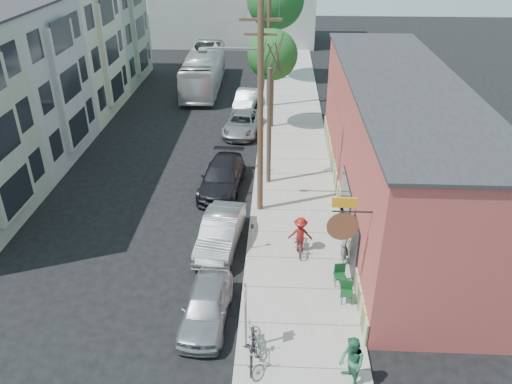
{
  "coord_description": "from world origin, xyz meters",
  "views": [
    {
      "loc": [
        3.28,
        -17.56,
        13.21
      ],
      "look_at": [
        2.28,
        3.35,
        1.5
      ],
      "focal_mm": 35.0,
      "sensor_mm": 36.0,
      "label": 1
    }
  ],
  "objects_px": {
    "patio_chair_a": "(347,293)",
    "parked_bike_a": "(252,348)",
    "bus": "(204,70)",
    "cyclist": "(300,234)",
    "patron_green": "(352,362)",
    "car_3": "(242,123)",
    "patio_chair_b": "(340,276)",
    "tree_bare": "(269,128)",
    "car_0": "(206,306)",
    "parking_meter_far": "(259,159)",
    "patron_grey": "(344,247)",
    "tree_leafy_far": "(275,0)",
    "parked_bike_b": "(254,335)",
    "car_1": "(220,232)",
    "sign_post": "(246,311)",
    "car_4": "(246,100)",
    "parking_meter_near": "(252,232)",
    "car_2": "(222,177)",
    "utility_pole_near": "(259,110)",
    "tree_leafy_mid": "(273,55)"
  },
  "relations": [
    {
      "from": "tree_leafy_mid",
      "to": "patron_green",
      "type": "height_order",
      "value": "tree_leafy_mid"
    },
    {
      "from": "patron_green",
      "to": "car_3",
      "type": "relative_size",
      "value": 0.39
    },
    {
      "from": "car_0",
      "to": "tree_bare",
      "type": "bearing_deg",
      "value": 82.46
    },
    {
      "from": "tree_bare",
      "to": "car_0",
      "type": "bearing_deg",
      "value": -100.47
    },
    {
      "from": "bus",
      "to": "cyclist",
      "type": "bearing_deg",
      "value": -73.35
    },
    {
      "from": "car_0",
      "to": "car_2",
      "type": "relative_size",
      "value": 0.79
    },
    {
      "from": "car_2",
      "to": "car_4",
      "type": "bearing_deg",
      "value": 92.28
    },
    {
      "from": "patio_chair_b",
      "to": "cyclist",
      "type": "height_order",
      "value": "cyclist"
    },
    {
      "from": "parking_meter_near",
      "to": "cyclist",
      "type": "xyz_separation_m",
      "value": [
        2.1,
        -0.04,
        -0.01
      ]
    },
    {
      "from": "parking_meter_far",
      "to": "patio_chair_a",
      "type": "xyz_separation_m",
      "value": [
        3.79,
        -10.81,
        -0.39
      ]
    },
    {
      "from": "parking_meter_near",
      "to": "parked_bike_a",
      "type": "xyz_separation_m",
      "value": [
        0.34,
        -6.44,
        -0.26
      ]
    },
    {
      "from": "parked_bike_a",
      "to": "parked_bike_b",
      "type": "xyz_separation_m",
      "value": [
        0.02,
        0.76,
        -0.14
      ]
    },
    {
      "from": "parked_bike_a",
      "to": "parked_bike_b",
      "type": "distance_m",
      "value": 0.77
    },
    {
      "from": "tree_bare",
      "to": "parked_bike_b",
      "type": "xyz_separation_m",
      "value": [
        -0.19,
        -12.06,
        -2.76
      ]
    },
    {
      "from": "tree_bare",
      "to": "parked_bike_b",
      "type": "distance_m",
      "value": 12.37
    },
    {
      "from": "patio_chair_a",
      "to": "parked_bike_a",
      "type": "xyz_separation_m",
      "value": [
        -3.45,
        -3.08,
        0.13
      ]
    },
    {
      "from": "bus",
      "to": "parking_meter_near",
      "type": "bearing_deg",
      "value": -78.05
    },
    {
      "from": "sign_post",
      "to": "parked_bike_b",
      "type": "bearing_deg",
      "value": 34.67
    },
    {
      "from": "patio_chair_a",
      "to": "utility_pole_near",
      "type": "bearing_deg",
      "value": 126.32
    },
    {
      "from": "patron_grey",
      "to": "bus",
      "type": "relative_size",
      "value": 0.14
    },
    {
      "from": "tree_leafy_mid",
      "to": "car_3",
      "type": "height_order",
      "value": "tree_leafy_mid"
    },
    {
      "from": "tree_bare",
      "to": "car_0",
      "type": "height_order",
      "value": "tree_bare"
    },
    {
      "from": "patio_chair_a",
      "to": "patron_grey",
      "type": "xyz_separation_m",
      "value": [
        0.13,
        2.48,
        0.37
      ]
    },
    {
      "from": "sign_post",
      "to": "car_2",
      "type": "distance_m",
      "value": 11.73
    },
    {
      "from": "car_3",
      "to": "tree_leafy_far",
      "type": "bearing_deg",
      "value": 86.6
    },
    {
      "from": "parked_bike_a",
      "to": "car_4",
      "type": "bearing_deg",
      "value": 94.52
    },
    {
      "from": "parking_meter_near",
      "to": "tree_bare",
      "type": "xyz_separation_m",
      "value": [
        0.55,
        6.38,
        2.36
      ]
    },
    {
      "from": "patio_chair_b",
      "to": "patron_green",
      "type": "relative_size",
      "value": 0.47
    },
    {
      "from": "patron_grey",
      "to": "patio_chair_b",
      "type": "bearing_deg",
      "value": -5.51
    },
    {
      "from": "parked_bike_a",
      "to": "parking_meter_near",
      "type": "bearing_deg",
      "value": 93.36
    },
    {
      "from": "patron_green",
      "to": "patio_chair_a",
      "type": "bearing_deg",
      "value": 156.35
    },
    {
      "from": "tree_leafy_far",
      "to": "patron_green",
      "type": "relative_size",
      "value": 4.92
    },
    {
      "from": "parking_meter_far",
      "to": "patron_green",
      "type": "relative_size",
      "value": 0.67
    },
    {
      "from": "patio_chair_b",
      "to": "car_2",
      "type": "bearing_deg",
      "value": 115.26
    },
    {
      "from": "utility_pole_near",
      "to": "tree_leafy_far",
      "type": "relative_size",
      "value": 1.09
    },
    {
      "from": "parked_bike_b",
      "to": "car_1",
      "type": "distance_m",
      "value": 6.28
    },
    {
      "from": "parked_bike_b",
      "to": "car_0",
      "type": "bearing_deg",
      "value": 131.08
    },
    {
      "from": "tree_bare",
      "to": "patio_chair_a",
      "type": "height_order",
      "value": "tree_bare"
    },
    {
      "from": "tree_bare",
      "to": "parked_bike_b",
      "type": "bearing_deg",
      "value": -90.88
    },
    {
      "from": "parking_meter_near",
      "to": "car_3",
      "type": "xyz_separation_m",
      "value": [
        -1.45,
        13.78,
        -0.32
      ]
    },
    {
      "from": "parking_meter_near",
      "to": "car_0",
      "type": "distance_m",
      "value": 4.69
    },
    {
      "from": "parked_bike_b",
      "to": "car_1",
      "type": "relative_size",
      "value": 0.36
    },
    {
      "from": "sign_post",
      "to": "car_4",
      "type": "height_order",
      "value": "sign_post"
    },
    {
      "from": "utility_pole_near",
      "to": "car_1",
      "type": "distance_m",
      "value": 5.82
    },
    {
      "from": "car_1",
      "to": "car_4",
      "type": "bearing_deg",
      "value": 95.92
    },
    {
      "from": "parking_meter_far",
      "to": "patron_grey",
      "type": "xyz_separation_m",
      "value": [
        3.92,
        -8.33,
        -0.02
      ]
    },
    {
      "from": "utility_pole_near",
      "to": "tree_leafy_far",
      "type": "distance_m",
      "value": 22.78
    },
    {
      "from": "tree_leafy_far",
      "to": "car_3",
      "type": "xyz_separation_m",
      "value": [
        -2.0,
        -12.37,
        -6.22
      ]
    },
    {
      "from": "car_2",
      "to": "patio_chair_b",
      "type": "bearing_deg",
      "value": -50.91
    },
    {
      "from": "tree_leafy_far",
      "to": "parked_bike_b",
      "type": "height_order",
      "value": "tree_leafy_far"
    }
  ]
}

